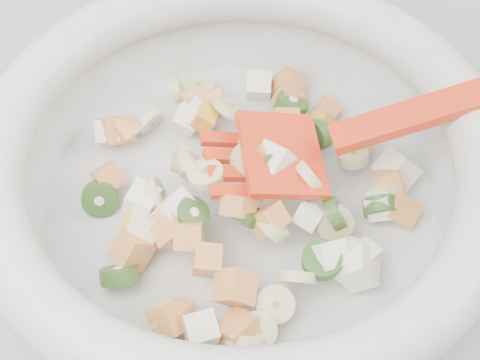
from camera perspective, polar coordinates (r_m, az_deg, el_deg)
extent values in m
cylinder|color=silver|center=(0.56, 0.00, -2.39)|extent=(0.31, 0.31, 0.02)
torus|color=silver|center=(0.50, 0.00, 2.28)|extent=(0.38, 0.38, 0.04)
cylinder|color=#CAB786|center=(0.62, -4.91, 7.05)|extent=(0.02, 0.03, 0.03)
cylinder|color=#CAB786|center=(0.59, -7.01, 4.54)|extent=(0.03, 0.03, 0.03)
cylinder|color=#CAB786|center=(0.62, -3.23, 7.10)|extent=(0.04, 0.04, 0.01)
cylinder|color=#CAB786|center=(0.49, 0.36, -12.79)|extent=(0.04, 0.02, 0.04)
cylinder|color=#CAB786|center=(0.58, 9.44, 3.07)|extent=(0.04, 0.02, 0.04)
cylinder|color=#CAB786|center=(0.52, -3.40, 0.46)|extent=(0.03, 0.02, 0.03)
cylinder|color=#CAB786|center=(0.52, -3.45, 0.96)|extent=(0.03, 0.04, 0.04)
cylinder|color=#CAB786|center=(0.57, 8.76, 1.78)|extent=(0.03, 0.03, 0.02)
cylinder|color=#CAB786|center=(0.53, -6.55, -1.23)|extent=(0.02, 0.04, 0.04)
cylinder|color=#CAB786|center=(0.49, 1.46, -11.56)|extent=(0.03, 0.03, 0.02)
cylinder|color=#CAB786|center=(0.52, 9.46, -6.00)|extent=(0.03, 0.04, 0.03)
cylinder|color=#CAB786|center=(0.54, -4.64, 1.70)|extent=(0.02, 0.03, 0.03)
cylinder|color=#CAB786|center=(0.55, 1.45, 3.17)|extent=(0.02, 0.02, 0.03)
cylinder|color=#CAB786|center=(0.52, 5.36, 0.12)|extent=(0.02, 0.04, 0.04)
cylinder|color=#CAB786|center=(0.52, 0.77, 1.56)|extent=(0.04, 0.04, 0.02)
cylinder|color=#CAB786|center=(0.58, -0.83, 5.55)|extent=(0.03, 0.03, 0.03)
cylinder|color=#CAB786|center=(0.50, 4.44, -7.55)|extent=(0.04, 0.02, 0.04)
cylinder|color=#CAB786|center=(0.50, 2.58, -3.69)|extent=(0.02, 0.03, 0.03)
cylinder|color=#CAB786|center=(0.51, 2.61, -0.90)|extent=(0.03, 0.02, 0.02)
cylinder|color=#CAB786|center=(0.51, -2.69, 0.44)|extent=(0.03, 0.03, 0.01)
cylinder|color=#CAB786|center=(0.52, 7.36, -3.37)|extent=(0.04, 0.02, 0.04)
cylinder|color=#CAB786|center=(0.54, 0.70, 3.54)|extent=(0.03, 0.03, 0.02)
cylinder|color=#CAB786|center=(0.55, 11.14, -1.49)|extent=(0.03, 0.03, 0.04)
cylinder|color=#CAB786|center=(0.49, 2.79, -9.64)|extent=(0.04, 0.04, 0.02)
cylinder|color=#CAB786|center=(0.51, 8.60, -5.72)|extent=(0.03, 0.02, 0.03)
cylinder|color=#CAB786|center=(0.49, -6.40, -10.33)|extent=(0.03, 0.04, 0.03)
cube|color=#E48948|center=(0.55, 12.19, -2.15)|extent=(0.03, 0.03, 0.04)
cube|color=#E48948|center=(0.50, -2.56, -6.23)|extent=(0.02, 0.03, 0.02)
cube|color=#E48948|center=(0.59, -9.07, 3.91)|extent=(0.03, 0.03, 0.03)
cube|color=#E48948|center=(0.49, -4.76, -10.42)|extent=(0.02, 0.03, 0.02)
cube|color=#E48948|center=(0.60, -1.88, 5.88)|extent=(0.03, 0.03, 0.03)
cube|color=#E48948|center=(0.59, -9.58, 3.87)|extent=(0.03, 0.03, 0.03)
cube|color=#E48948|center=(0.62, 3.72, 7.27)|extent=(0.04, 0.03, 0.03)
cube|color=#E48948|center=(0.53, 1.78, 1.74)|extent=(0.03, 0.03, 0.03)
cube|color=#E48948|center=(0.49, -0.41, -8.35)|extent=(0.03, 0.03, 0.04)
cube|color=#E48948|center=(0.61, 3.79, 6.31)|extent=(0.03, 0.02, 0.03)
cube|color=#E48948|center=(0.53, 1.47, 2.15)|extent=(0.03, 0.03, 0.03)
cube|color=#E48948|center=(0.49, -0.05, -11.78)|extent=(0.03, 0.04, 0.03)
cube|color=#E48948|center=(0.51, -5.26, -3.67)|extent=(0.04, 0.03, 0.04)
cube|color=#E48948|center=(0.60, -3.27, 5.98)|extent=(0.02, 0.02, 0.03)
cube|color=#E48948|center=(0.61, 6.81, 5.47)|extent=(0.03, 0.03, 0.03)
cube|color=#E48948|center=(0.56, 3.59, 4.44)|extent=(0.02, 0.02, 0.02)
cube|color=#E48948|center=(0.50, -4.00, -4.33)|extent=(0.02, 0.03, 0.03)
cube|color=#E48948|center=(0.56, -10.17, 0.23)|extent=(0.03, 0.03, 0.03)
cube|color=#E48948|center=(0.56, 11.47, -0.26)|extent=(0.03, 0.03, 0.03)
cube|color=#E48948|center=(0.52, -8.38, -5.41)|extent=(0.04, 0.03, 0.03)
cube|color=#E48948|center=(0.50, -0.12, -2.03)|extent=(0.03, 0.03, 0.03)
cube|color=#E48948|center=(0.50, 2.28, -3.10)|extent=(0.03, 0.03, 0.03)
cube|color=#E48948|center=(0.49, -5.52, -10.79)|extent=(0.03, 0.03, 0.03)
cylinder|color=#4E9331|center=(0.51, 0.46, -2.59)|extent=(0.03, 0.03, 0.03)
cylinder|color=#4E9331|center=(0.51, -3.76, -2.72)|extent=(0.03, 0.03, 0.02)
cylinder|color=#4E9331|center=(0.50, 6.36, -6.18)|extent=(0.04, 0.04, 0.01)
cylinder|color=#4E9331|center=(0.51, -9.33, -7.32)|extent=(0.04, 0.03, 0.04)
cylinder|color=#4E9331|center=(0.55, 10.84, -2.05)|extent=(0.03, 0.02, 0.04)
cylinder|color=#4E9331|center=(0.52, 7.41, -2.59)|extent=(0.02, 0.03, 0.03)
cylinder|color=#4E9331|center=(0.52, 2.49, 0.90)|extent=(0.03, 0.03, 0.03)
cylinder|color=#4E9331|center=(0.56, 6.09, 3.48)|extent=(0.02, 0.03, 0.03)
cylinder|color=#4E9331|center=(0.59, 3.98, 5.76)|extent=(0.04, 0.04, 0.02)
cylinder|color=#4E9331|center=(0.55, -10.83, -1.41)|extent=(0.04, 0.03, 0.04)
cube|color=white|center=(0.49, -3.08, -11.56)|extent=(0.03, 0.03, 0.03)
cube|color=white|center=(0.51, -5.02, -2.51)|extent=(0.04, 0.04, 0.03)
cube|color=white|center=(0.52, -7.39, -3.56)|extent=(0.03, 0.04, 0.03)
cube|color=white|center=(0.58, -4.21, 4.71)|extent=(0.03, 0.03, 0.03)
cube|color=white|center=(0.55, 1.42, 3.58)|extent=(0.04, 0.04, 0.03)
cube|color=white|center=(0.57, 12.10, 0.82)|extent=(0.04, 0.03, 0.04)
cube|color=white|center=(0.53, -7.68, -1.68)|extent=(0.03, 0.03, 0.03)
cube|color=white|center=(0.52, 5.41, -2.75)|extent=(0.03, 0.03, 0.02)
cube|color=white|center=(0.52, 2.70, 1.47)|extent=(0.04, 0.03, 0.03)
cube|color=white|center=(0.59, -10.04, 3.68)|extent=(0.02, 0.03, 0.03)
cube|color=white|center=(0.62, 1.48, 7.32)|extent=(0.02, 0.03, 0.03)
cube|color=white|center=(0.59, -3.38, 5.21)|extent=(0.03, 0.03, 0.03)
cube|color=white|center=(0.51, 9.10, -6.72)|extent=(0.04, 0.03, 0.03)
cube|color=white|center=(0.51, 6.87, -5.87)|extent=(0.03, 0.03, 0.03)
cube|color=white|center=(0.54, 10.82, -1.95)|extent=(0.03, 0.03, 0.03)
cube|color=white|center=(0.52, 9.61, -5.86)|extent=(0.03, 0.03, 0.02)
cube|color=yellow|center=(0.58, -2.75, 4.81)|extent=(0.03, 0.03, 0.02)
cube|color=yellow|center=(0.59, 6.11, 4.13)|extent=(0.03, 0.03, 0.03)
cube|color=yellow|center=(0.52, -8.38, -4.04)|extent=(0.03, 0.03, 0.02)
cube|color=red|center=(0.52, 3.27, 1.99)|extent=(0.06, 0.07, 0.03)
cube|color=red|center=(0.53, -1.52, 3.16)|extent=(0.03, 0.01, 0.01)
cube|color=red|center=(0.52, -1.25, 1.85)|extent=(0.03, 0.01, 0.01)
cube|color=red|center=(0.51, -0.97, 0.49)|extent=(0.03, 0.01, 0.01)
cube|color=red|center=(0.51, -0.68, -0.92)|extent=(0.03, 0.01, 0.01)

